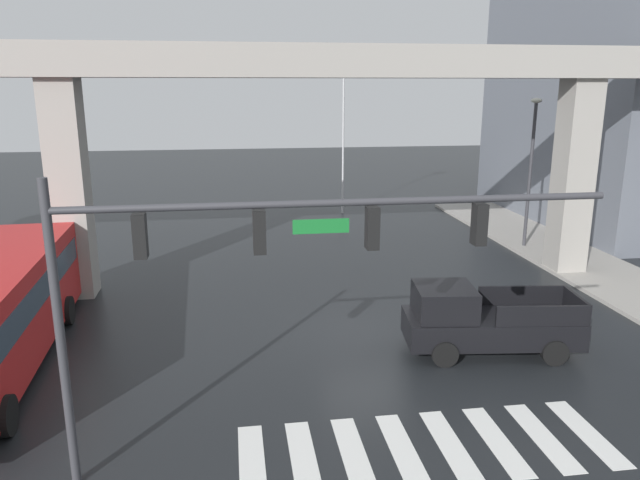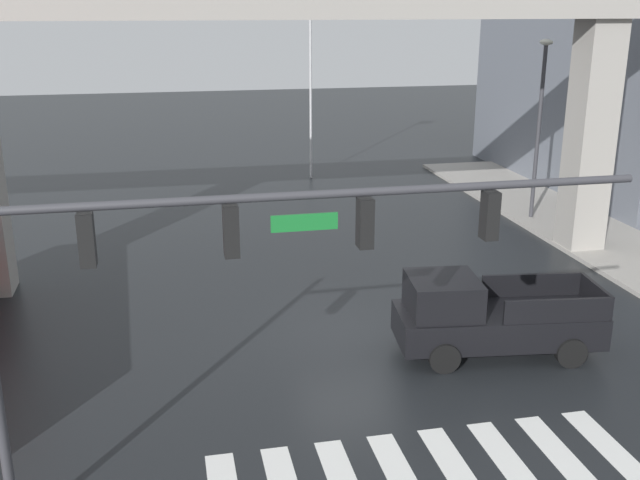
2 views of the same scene
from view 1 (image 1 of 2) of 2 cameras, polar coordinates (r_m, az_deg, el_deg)
ground_plane at (r=19.76m, az=4.15°, el=-8.77°), size 120.00×120.00×0.00m
crosswalk_stripes at (r=14.27m, az=10.05°, el=-18.78°), size 8.25×2.80×0.01m
elevated_overpass at (r=23.31m, az=1.63°, el=14.47°), size 53.28×1.83×9.27m
sidewalk_east at (r=26.14m, az=28.14°, el=-4.47°), size 4.00×36.00×0.15m
pickup_truck at (r=18.63m, az=15.09°, el=-7.45°), size 5.29×2.54×2.08m
traffic_signal_mast at (r=11.55m, az=-6.47°, el=-1.18°), size 10.89×0.32×6.20m
street_lamp_mid_block at (r=30.48m, az=19.46°, el=7.55°), size 0.44×0.70×7.24m
flagpole at (r=37.11m, az=2.38°, el=11.39°), size 1.16×0.12×10.05m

